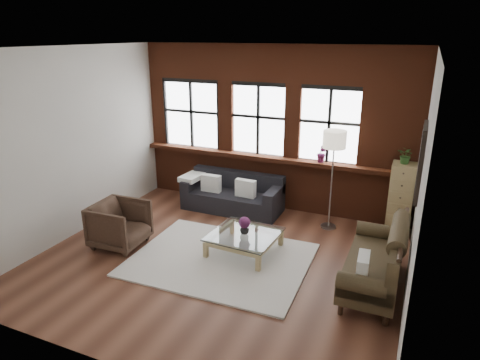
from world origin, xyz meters
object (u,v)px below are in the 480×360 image
at_px(vintage_settee, 374,256).
at_px(floor_lamp, 332,177).
at_px(dark_sofa, 232,193).
at_px(coffee_table, 244,243).
at_px(drawer_chest, 400,199).
at_px(armchair, 120,224).
at_px(vase, 244,229).

bearing_deg(vintage_settee, floor_lamp, 119.64).
distance_m(vintage_settee, floor_lamp, 2.03).
distance_m(dark_sofa, floor_lamp, 2.05).
relative_size(coffee_table, floor_lamp, 0.53).
bearing_deg(vintage_settee, drawer_chest, 84.29).
distance_m(vintage_settee, coffee_table, 2.06).
bearing_deg(coffee_table, drawer_chest, 37.92).
bearing_deg(armchair, vintage_settee, -87.36).
bearing_deg(vintage_settee, coffee_table, 173.78).
bearing_deg(drawer_chest, vase, -142.08).
distance_m(vintage_settee, drawer_chest, 1.96).
height_order(dark_sofa, coffee_table, dark_sofa).
height_order(vintage_settee, floor_lamp, floor_lamp).
relative_size(dark_sofa, armchair, 2.37).
height_order(dark_sofa, armchair, armchair).
bearing_deg(dark_sofa, armchair, -117.39).
xyz_separation_m(vintage_settee, vase, (-2.02, 0.22, -0.07)).
relative_size(armchair, drawer_chest, 0.64).
distance_m(coffee_table, vase, 0.25).
xyz_separation_m(vintage_settee, armchair, (-4.02, -0.36, -0.11)).
xyz_separation_m(coffee_table, floor_lamp, (1.05, 1.49, 0.81)).
xyz_separation_m(vintage_settee, floor_lamp, (-0.97, 1.71, 0.49)).
height_order(armchair, vase, armchair).
relative_size(vintage_settee, floor_lamp, 0.93).
height_order(vintage_settee, coffee_table, vintage_settee).
relative_size(armchair, floor_lamp, 0.42).
relative_size(dark_sofa, coffee_table, 1.90).
height_order(dark_sofa, floor_lamp, floor_lamp).
height_order(dark_sofa, vintage_settee, vintage_settee).
relative_size(vase, floor_lamp, 0.08).
distance_m(coffee_table, floor_lamp, 2.00).
height_order(armchair, floor_lamp, floor_lamp).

